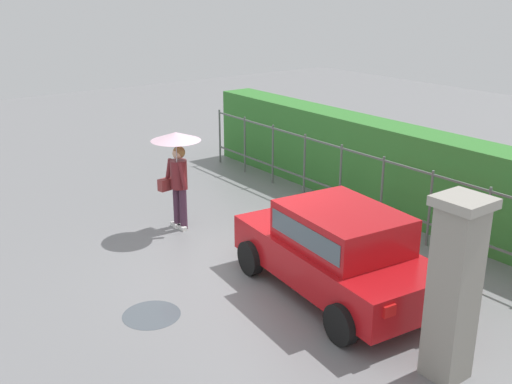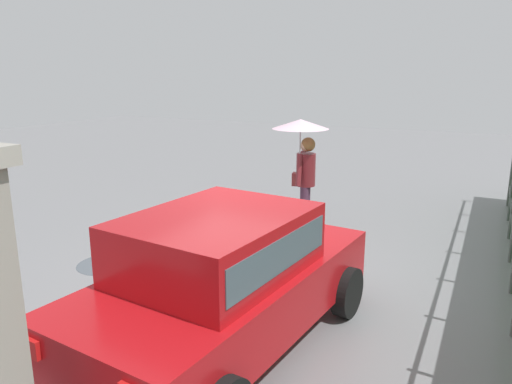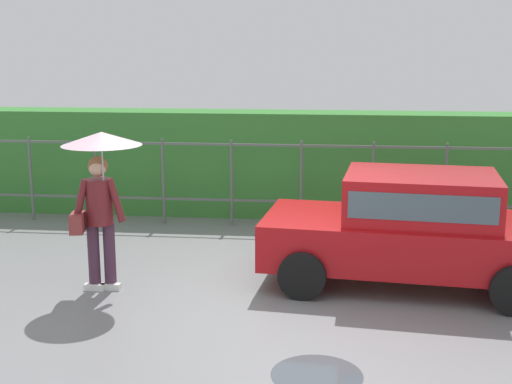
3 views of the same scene
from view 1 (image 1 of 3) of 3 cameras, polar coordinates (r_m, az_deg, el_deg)
ground_plane at (r=10.80m, az=-0.60°, el=-7.14°), size 40.00×40.00×0.00m
car at (r=9.69m, az=7.69°, el=-5.23°), size 3.87×2.17×1.48m
pedestrian at (r=12.08m, az=-7.48°, el=3.10°), size 0.99×0.99×2.04m
gate_pillar at (r=7.84m, az=18.17°, el=-8.61°), size 0.60×0.60×2.42m
fence_section at (r=12.94m, az=9.82°, el=1.00°), size 10.86×0.05×1.50m
hedge_row at (r=13.56m, az=12.55°, el=2.20°), size 11.81×0.90×1.90m
puddle_near at (r=9.49m, az=-9.83°, el=-11.35°), size 0.89×0.89×0.00m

